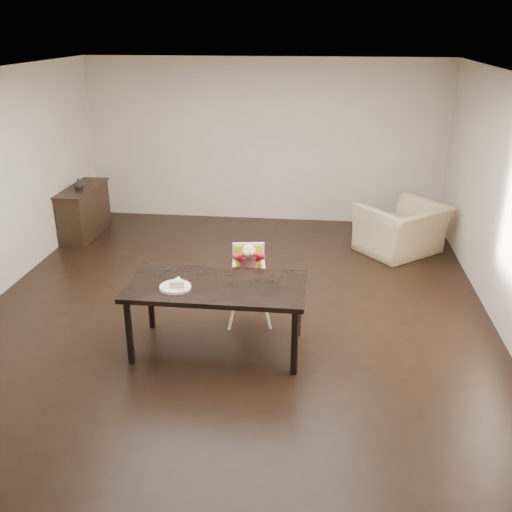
{
  "coord_description": "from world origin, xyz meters",
  "views": [
    {
      "loc": [
        0.96,
        -6.0,
        3.19
      ],
      "look_at": [
        0.3,
        -0.34,
        0.85
      ],
      "focal_mm": 40.0,
      "sensor_mm": 36.0,
      "label": 1
    }
  ],
  "objects_px": {
    "high_chair": "(249,266)",
    "armchair": "(403,221)",
    "dining_table": "(217,291)",
    "sideboard": "(84,211)"
  },
  "relations": [
    {
      "from": "armchair",
      "to": "dining_table",
      "type": "bearing_deg",
      "value": 14.14
    },
    {
      "from": "armchair",
      "to": "sideboard",
      "type": "bearing_deg",
      "value": -41.71
    },
    {
      "from": "dining_table",
      "to": "high_chair",
      "type": "distance_m",
      "value": 0.73
    },
    {
      "from": "high_chair",
      "to": "armchair",
      "type": "xyz_separation_m",
      "value": [
        1.99,
        2.32,
        -0.17
      ]
    },
    {
      "from": "dining_table",
      "to": "high_chair",
      "type": "bearing_deg",
      "value": 70.92
    },
    {
      "from": "high_chair",
      "to": "armchair",
      "type": "bearing_deg",
      "value": 40.74
    },
    {
      "from": "dining_table",
      "to": "high_chair",
      "type": "height_order",
      "value": "high_chair"
    },
    {
      "from": "dining_table",
      "to": "sideboard",
      "type": "distance_m",
      "value": 4.23
    },
    {
      "from": "dining_table",
      "to": "sideboard",
      "type": "relative_size",
      "value": 1.43
    },
    {
      "from": "dining_table",
      "to": "armchair",
      "type": "xyz_separation_m",
      "value": [
        2.23,
        3.01,
        -0.17
      ]
    }
  ]
}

